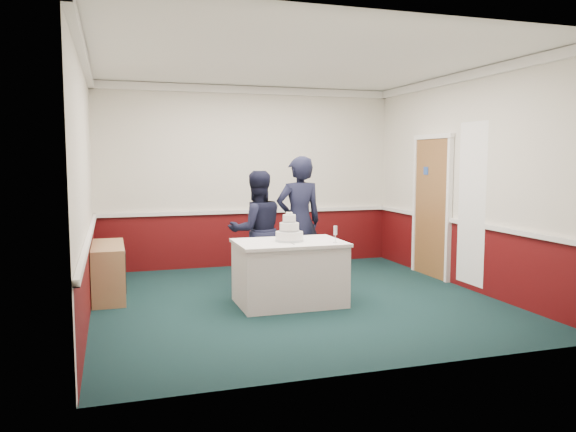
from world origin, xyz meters
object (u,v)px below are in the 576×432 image
object	(u,v)px
champagne_flute	(335,231)
person_woman	(299,222)
cake_knife	(292,243)
sideboard	(109,271)
person_man	(257,230)
wedding_cake	(289,232)
cake_table	(289,272)

from	to	relation	value
champagne_flute	person_woman	size ratio (longest dim) A/B	0.11
cake_knife	champagne_flute	xyz separation A→B (m)	(0.53, -0.08, 0.14)
sideboard	person_woman	world-z (taller)	person_woman
sideboard	cake_knife	bearing A→B (deg)	-29.58
champagne_flute	person_man	bearing A→B (deg)	120.61
cake_knife	person_man	size ratio (longest dim) A/B	0.13
champagne_flute	cake_knife	bearing A→B (deg)	171.42
person_man	champagne_flute	bearing A→B (deg)	117.67
person_woman	sideboard	bearing A→B (deg)	-4.84
wedding_cake	cake_knife	xyz separation A→B (m)	(-0.03, -0.20, -0.11)
sideboard	cake_knife	world-z (taller)	cake_knife
wedding_cake	person_man	world-z (taller)	person_man
sideboard	cake_knife	distance (m)	2.48
cake_knife	person_man	distance (m)	1.10
champagne_flute	cake_table	bearing A→B (deg)	150.75
sideboard	wedding_cake	distance (m)	2.44
champagne_flute	person_man	size ratio (longest dim) A/B	0.12
cake_table	person_woman	xyz separation A→B (m)	(0.44, 0.92, 0.52)
person_man	cake_table	bearing A→B (deg)	99.10
cake_table	person_woman	distance (m)	1.14
sideboard	cake_table	world-z (taller)	cake_table
sideboard	person_woman	bearing A→B (deg)	-1.84
sideboard	person_woman	distance (m)	2.65
cake_table	person_man	xyz separation A→B (m)	(-0.19, 0.88, 0.42)
cake_table	wedding_cake	xyz separation A→B (m)	(-0.00, 0.00, 0.50)
person_man	wedding_cake	bearing A→B (deg)	99.10
sideboard	wedding_cake	size ratio (longest dim) A/B	3.30
champagne_flute	person_man	xyz separation A→B (m)	(-0.69, 1.16, -0.11)
cake_table	cake_knife	size ratio (longest dim) A/B	6.00
cake_table	champagne_flute	distance (m)	0.78
cake_table	wedding_cake	distance (m)	0.50
cake_table	champagne_flute	bearing A→B (deg)	-29.25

